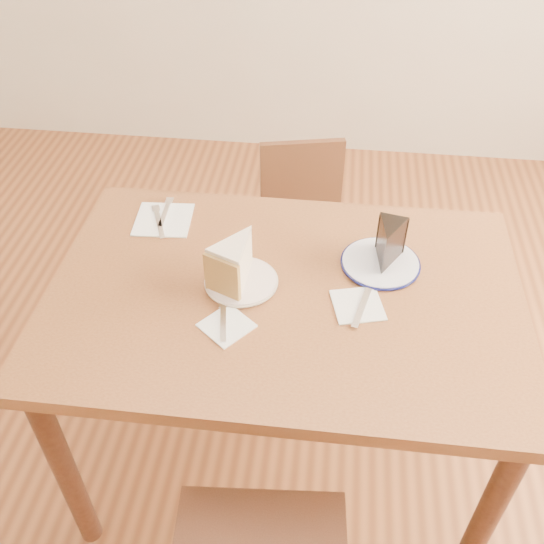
# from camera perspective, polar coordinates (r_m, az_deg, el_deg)

# --- Properties ---
(ground) EXTENTS (4.00, 4.00, 0.00)m
(ground) POSITION_cam_1_polar(r_m,az_deg,el_deg) (2.12, 0.93, -16.56)
(ground) COLOR #552C16
(ground) RESTS_ON ground
(table) EXTENTS (1.20, 0.80, 0.75)m
(table) POSITION_cam_1_polar(r_m,az_deg,el_deg) (1.60, 1.18, -4.33)
(table) COLOR #4C2914
(table) RESTS_ON ground
(chair_far) EXTENTS (0.43, 0.43, 0.73)m
(chair_far) POSITION_cam_1_polar(r_m,az_deg,el_deg) (2.26, 3.06, 3.62)
(chair_far) COLOR #321A0F
(chair_far) RESTS_ON ground
(plate_cream) EXTENTS (0.18, 0.18, 0.01)m
(plate_cream) POSITION_cam_1_polar(r_m,az_deg,el_deg) (1.55, -2.91, -0.89)
(plate_cream) COLOR silver
(plate_cream) RESTS_ON table
(plate_navy) EXTENTS (0.20, 0.20, 0.01)m
(plate_navy) POSITION_cam_1_polar(r_m,az_deg,el_deg) (1.63, 10.16, 0.83)
(plate_navy) COLOR white
(plate_navy) RESTS_ON table
(carrot_cake) EXTENTS (0.14, 0.16, 0.11)m
(carrot_cake) POSITION_cam_1_polar(r_m,az_deg,el_deg) (1.52, -3.23, 1.09)
(carrot_cake) COLOR white
(carrot_cake) RESTS_ON plate_cream
(chocolate_cake) EXTENTS (0.10, 0.12, 0.10)m
(chocolate_cake) POSITION_cam_1_polar(r_m,az_deg,el_deg) (1.59, 10.83, 2.38)
(chocolate_cake) COLOR black
(chocolate_cake) RESTS_ON plate_navy
(napkin_cream) EXTENTS (0.15, 0.15, 0.00)m
(napkin_cream) POSITION_cam_1_polar(r_m,az_deg,el_deg) (1.45, -4.31, -5.04)
(napkin_cream) COLOR white
(napkin_cream) RESTS_ON table
(napkin_navy) EXTENTS (0.14, 0.14, 0.00)m
(napkin_navy) POSITION_cam_1_polar(r_m,az_deg,el_deg) (1.51, 8.07, -3.10)
(napkin_navy) COLOR white
(napkin_navy) RESTS_ON table
(napkin_spare) EXTENTS (0.17, 0.17, 0.00)m
(napkin_spare) POSITION_cam_1_polar(r_m,az_deg,el_deg) (1.78, -10.18, 4.88)
(napkin_spare) COLOR white
(napkin_spare) RESTS_ON table
(fork_cream) EXTENTS (0.04, 0.14, 0.00)m
(fork_cream) POSITION_cam_1_polar(r_m,az_deg,el_deg) (1.45, -4.61, -4.54)
(fork_cream) COLOR silver
(fork_cream) RESTS_ON napkin_cream
(knife_navy) EXTENTS (0.06, 0.17, 0.00)m
(knife_navy) POSITION_cam_1_polar(r_m,az_deg,el_deg) (1.51, 8.57, -2.99)
(knife_navy) COLOR silver
(knife_navy) RESTS_ON napkin_navy
(fork_spare) EXTENTS (0.02, 0.14, 0.00)m
(fork_spare) POSITION_cam_1_polar(r_m,az_deg,el_deg) (1.80, -10.01, 5.58)
(fork_spare) COLOR silver
(fork_spare) RESTS_ON napkin_spare
(knife_spare) EXTENTS (0.07, 0.15, 0.00)m
(knife_spare) POSITION_cam_1_polar(r_m,az_deg,el_deg) (1.77, -10.60, 4.66)
(knife_spare) COLOR silver
(knife_spare) RESTS_ON napkin_spare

